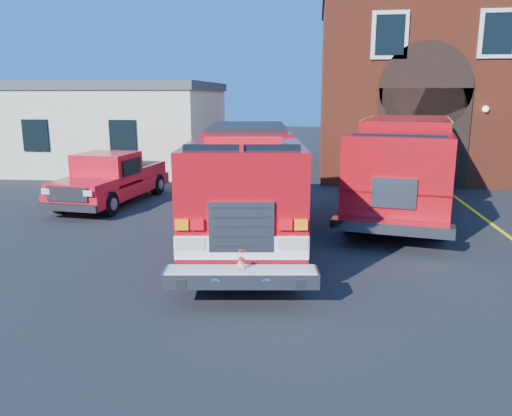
# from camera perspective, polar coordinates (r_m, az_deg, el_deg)

# --- Properties ---
(ground) EXTENTS (100.00, 100.00, 0.00)m
(ground) POSITION_cam_1_polar(r_m,az_deg,el_deg) (12.44, 0.66, -4.63)
(ground) COLOR black
(ground) RESTS_ON ground
(parking_stripe_mid) EXTENTS (0.12, 3.00, 0.01)m
(parking_stripe_mid) POSITION_cam_1_polar(r_m,az_deg,el_deg) (17.06, 24.51, -0.99)
(parking_stripe_mid) COLOR yellow
(parking_stripe_mid) RESTS_ON ground
(parking_stripe_far) EXTENTS (0.12, 3.00, 0.01)m
(parking_stripe_far) POSITION_cam_1_polar(r_m,az_deg,el_deg) (19.87, 21.97, 1.04)
(parking_stripe_far) COLOR yellow
(parking_stripe_far) RESTS_ON ground
(fire_station) EXTENTS (15.20, 10.20, 8.45)m
(fire_station) POSITION_cam_1_polar(r_m,az_deg,el_deg) (26.92, 24.14, 12.81)
(fire_station) COLOR maroon
(fire_station) RESTS_ON ground
(side_building) EXTENTS (10.20, 8.20, 4.35)m
(side_building) POSITION_cam_1_polar(r_m,az_deg,el_deg) (26.89, -15.83, 9.05)
(side_building) COLOR beige
(side_building) RESTS_ON ground
(fire_engine) EXTENTS (3.67, 9.59, 2.88)m
(fire_engine) POSITION_cam_1_polar(r_m,az_deg,el_deg) (13.24, -1.10, 3.07)
(fire_engine) COLOR black
(fire_engine) RESTS_ON ground
(pickup_truck) EXTENTS (2.56, 5.69, 1.80)m
(pickup_truck) POSITION_cam_1_polar(r_m,az_deg,el_deg) (18.15, -16.15, 3.17)
(pickup_truck) COLOR black
(pickup_truck) RESTS_ON ground
(secondary_truck) EXTENTS (4.60, 9.46, 2.95)m
(secondary_truck) POSITION_cam_1_polar(r_m,az_deg,el_deg) (16.91, 16.47, 5.06)
(secondary_truck) COLOR black
(secondary_truck) RESTS_ON ground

